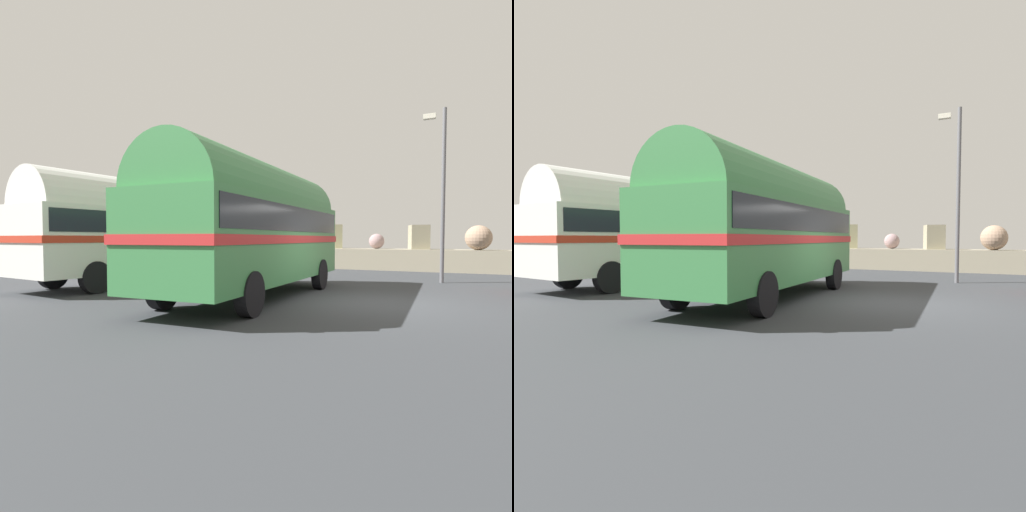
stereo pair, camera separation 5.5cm
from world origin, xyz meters
TOP-DOWN VIEW (x-y plane):
  - ground at (0.00, 0.00)m, footprint 32.00×26.00m
  - breakwater at (0.56, 11.80)m, footprint 31.36×2.31m
  - vintage_coach at (-3.09, -0.52)m, footprint 2.73×8.67m
  - second_coach at (-8.45, 0.84)m, footprint 3.44×8.81m
  - lamp_post at (1.27, 6.01)m, footprint 0.83×0.77m

SIDE VIEW (x-z plane):
  - ground at x=0.00m, z-range 0.00..0.02m
  - breakwater at x=0.56m, z-range -0.46..2.03m
  - vintage_coach at x=-3.09m, z-range 0.20..3.90m
  - second_coach at x=-8.45m, z-range 0.20..3.90m
  - lamp_post at x=1.27m, z-range 0.41..6.77m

